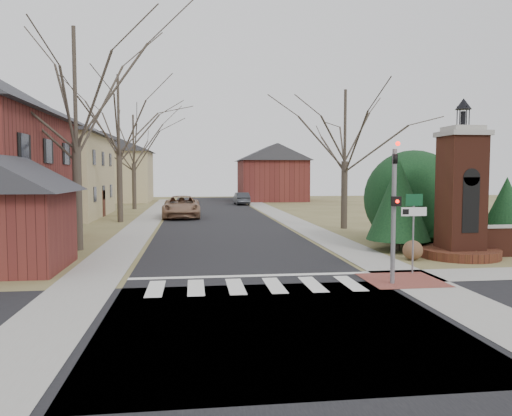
{
  "coord_description": "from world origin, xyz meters",
  "views": [
    {
      "loc": [
        -1.86,
        -14.13,
        3.46
      ],
      "look_at": [
        0.68,
        6.0,
        2.04
      ],
      "focal_mm": 35.0,
      "sensor_mm": 36.0,
      "label": 1
    }
  ],
  "objects": [
    {
      "name": "sidewalk_left",
      "position": [
        -5.2,
        22.0,
        0.01
      ],
      "size": [
        2.0,
        60.0,
        0.02
      ],
      "primitive_type": "cube",
      "color": "gray",
      "rests_on": "ground"
    },
    {
      "name": "bare_tree_2",
      "position": [
        -7.5,
        35.0,
        7.03
      ],
      "size": [
        7.35,
        7.35,
        10.19
      ],
      "color": "#473D33",
      "rests_on": "ground"
    },
    {
      "name": "sidewalk_right_main",
      "position": [
        5.2,
        22.0,
        0.01
      ],
      "size": [
        2.0,
        60.0,
        0.02
      ],
      "primitive_type": "cube",
      "color": "gray",
      "rests_on": "ground"
    },
    {
      "name": "dry_shrub_left",
      "position": [
        6.8,
        4.6,
        0.4
      ],
      "size": [
        0.79,
        0.79,
        0.79
      ],
      "primitive_type": "sphere",
      "color": "brown",
      "rests_on": "ground"
    },
    {
      "name": "stop_bar",
      "position": [
        0.0,
        2.3,
        0.01
      ],
      "size": [
        8.0,
        0.35,
        0.02
      ],
      "primitive_type": "cube",
      "color": "silver",
      "rests_on": "ground"
    },
    {
      "name": "house_distant_right",
      "position": [
        7.99,
        47.99,
        3.65
      ],
      "size": [
        8.8,
        8.8,
        7.3
      ],
      "color": "maroon",
      "rests_on": "ground"
    },
    {
      "name": "traffic_signal_pole",
      "position": [
        4.3,
        0.57,
        2.59
      ],
      "size": [
        0.28,
        0.41,
        4.5
      ],
      "color": "slate",
      "rests_on": "ground"
    },
    {
      "name": "house_stucco_left",
      "position": [
        -13.5,
        27.0,
        4.59
      ],
      "size": [
        9.8,
        12.8,
        9.28
      ],
      "color": "tan",
      "rests_on": "ground"
    },
    {
      "name": "crosswalk_zone",
      "position": [
        0.0,
        0.8,
        0.01
      ],
      "size": [
        8.0,
        2.2,
        0.02
      ],
      "primitive_type": "cube",
      "color": "silver",
      "rests_on": "ground"
    },
    {
      "name": "dry_shrub_right",
      "position": [
        9.3,
        4.6,
        0.35
      ],
      "size": [
        0.71,
        0.71,
        0.71
      ],
      "primitive_type": "sphere",
      "color": "brown",
      "rests_on": "ground"
    },
    {
      "name": "bare_tree_0",
      "position": [
        -7.0,
        9.0,
        7.7
      ],
      "size": [
        8.05,
        8.05,
        11.15
      ],
      "color": "#473D33",
      "rests_on": "ground"
    },
    {
      "name": "evergreen_far",
      "position": [
        12.5,
        7.2,
        1.9
      ],
      "size": [
        2.4,
        2.4,
        3.3
      ],
      "color": "#473D33",
      "rests_on": "ground"
    },
    {
      "name": "sign_post",
      "position": [
        5.59,
        1.99,
        1.95
      ],
      "size": [
        0.9,
        0.07,
        2.75
      ],
      "color": "slate",
      "rests_on": "ground"
    },
    {
      "name": "brick_gate_monument",
      "position": [
        9.0,
        4.99,
        2.17
      ],
      "size": [
        3.2,
        3.2,
        6.47
      ],
      "color": "#512317",
      "rests_on": "ground"
    },
    {
      "name": "bare_tree_1",
      "position": [
        -7.0,
        22.0,
        8.03
      ],
      "size": [
        8.4,
        8.4,
        11.64
      ],
      "color": "#473D33",
      "rests_on": "ground"
    },
    {
      "name": "ground",
      "position": [
        0.0,
        0.0,
        0.0
      ],
      "size": [
        120.0,
        120.0,
        0.0
      ],
      "primitive_type": "plane",
      "color": "brown",
      "rests_on": "ground"
    },
    {
      "name": "bare_tree_3",
      "position": [
        7.5,
        16.0,
        6.69
      ],
      "size": [
        7.0,
        7.0,
        9.7
      ],
      "color": "#473D33",
      "rests_on": "ground"
    },
    {
      "name": "house_distant_left",
      "position": [
        -12.01,
        48.0,
        4.25
      ],
      "size": [
        10.8,
        8.8,
        8.53
      ],
      "color": "tan",
      "rests_on": "ground"
    },
    {
      "name": "distant_car",
      "position": [
        3.4,
        40.29,
        0.68
      ],
      "size": [
        1.57,
        4.15,
        1.35
      ],
      "primitive_type": "imported",
      "rotation": [
        0.0,
        0.0,
        3.18
      ],
      "color": "#323439",
      "rests_on": "ground"
    },
    {
      "name": "cross_street",
      "position": [
        0.0,
        -3.0,
        0.01
      ],
      "size": [
        120.0,
        8.0,
        0.01
      ],
      "primitive_type": "cube",
      "color": "black",
      "rests_on": "ground"
    },
    {
      "name": "garage_left",
      "position": [
        -8.52,
        4.49,
        2.24
      ],
      "size": [
        4.8,
        4.8,
        4.29
      ],
      "color": "maroon",
      "rests_on": "ground"
    },
    {
      "name": "main_street",
      "position": [
        0.0,
        22.0,
        0.01
      ],
      "size": [
        8.0,
        70.0,
        0.01
      ],
      "primitive_type": "cube",
      "color": "black",
      "rests_on": "ground"
    },
    {
      "name": "pickup_truck",
      "position": [
        -2.76,
        24.95,
        0.85
      ],
      "size": [
        2.86,
        6.13,
        1.7
      ],
      "primitive_type": "imported",
      "rotation": [
        0.0,
        0.0,
        0.01
      ],
      "color": "#926B4F",
      "rests_on": "ground"
    },
    {
      "name": "evergreen_mid",
      "position": [
        10.5,
        8.2,
        2.6
      ],
      "size": [
        3.4,
        3.4,
        4.7
      ],
      "color": "#473D33",
      "rests_on": "ground"
    },
    {
      "name": "evergreen_mass",
      "position": [
        9.0,
        9.5,
        2.4
      ],
      "size": [
        4.8,
        4.8,
        4.8
      ],
      "primitive_type": "sphere",
      "color": "black",
      "rests_on": "ground"
    },
    {
      "name": "evergreen_near",
      "position": [
        7.2,
        7.0,
        2.3
      ],
      "size": [
        2.8,
        2.8,
        4.1
      ],
      "color": "#473D33",
      "rests_on": "ground"
    },
    {
      "name": "curb_apron",
      "position": [
        4.8,
        1.0,
        0.01
      ],
      "size": [
        2.4,
        2.4,
        0.02
      ],
      "primitive_type": "cube",
      "color": "brown",
      "rests_on": "ground"
    }
  ]
}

